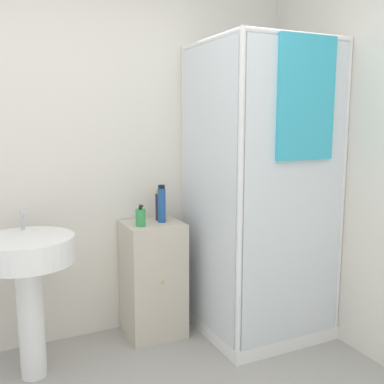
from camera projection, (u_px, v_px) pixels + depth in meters
The scene contains 7 objects.
wall_back at pixel (65, 160), 3.00m from camera, with size 6.40×0.06×2.50m, color silver.
shower_enclosure at pixel (258, 251), 3.14m from camera, with size 0.83×0.86×2.04m.
vanity_cabinet at pixel (153, 279), 3.17m from camera, with size 0.39×0.38×0.82m.
sink at pixel (28, 269), 2.59m from camera, with size 0.54×0.54×0.99m.
soap_dispenser at pixel (141, 217), 2.99m from camera, with size 0.07×0.07×0.15m.
shampoo_bottle_tall_black at pixel (160, 206), 3.17m from camera, with size 0.06×0.06×0.21m.
shampoo_bottle_blue at pixel (162, 204), 3.10m from camera, with size 0.05×0.05×0.26m.
Camera 1 is at (-0.52, -1.37, 1.52)m, focal length 42.00 mm.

